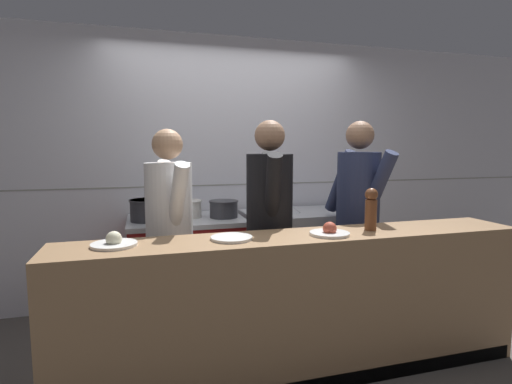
% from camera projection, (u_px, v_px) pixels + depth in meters
% --- Properties ---
extents(ground_plane, '(14.00, 14.00, 0.00)m').
position_uv_depth(ground_plane, '(277.00, 360.00, 2.88)').
color(ground_plane, '#4C4742').
extents(wall_back_tiled, '(8.00, 0.06, 2.60)m').
position_uv_depth(wall_back_tiled, '(233.00, 170.00, 4.03)').
color(wall_back_tiled, silver).
rests_on(wall_back_tiled, ground_plane).
extents(oven_range, '(1.01, 0.71, 0.90)m').
position_uv_depth(oven_range, '(187.00, 267.00, 3.60)').
color(oven_range, maroon).
rests_on(oven_range, ground_plane).
extents(prep_counter, '(1.18, 0.65, 0.91)m').
position_uv_depth(prep_counter, '(305.00, 257.00, 3.92)').
color(prep_counter, '#B7BABF').
rests_on(prep_counter, ground_plane).
extents(pass_counter, '(3.11, 0.45, 0.96)m').
position_uv_depth(pass_counter, '(302.00, 307.00, 2.65)').
color(pass_counter, '#93704C').
rests_on(pass_counter, ground_plane).
extents(stock_pot, '(0.31, 0.31, 0.19)m').
position_uv_depth(stock_pot, '(148.00, 209.00, 3.42)').
color(stock_pot, '#2D2D33').
rests_on(stock_pot, oven_range).
extents(sauce_pot, '(0.27, 0.27, 0.15)m').
position_uv_depth(sauce_pot, '(187.00, 208.00, 3.59)').
color(sauce_pot, beige).
rests_on(sauce_pot, oven_range).
extents(braising_pot, '(0.26, 0.26, 0.15)m').
position_uv_depth(braising_pot, '(224.00, 208.00, 3.58)').
color(braising_pot, '#2D2D33').
rests_on(braising_pot, oven_range).
extents(mixing_bowl_steel, '(0.21, 0.21, 0.08)m').
position_uv_depth(mixing_bowl_steel, '(290.00, 209.00, 3.80)').
color(mixing_bowl_steel, '#B7BABF').
rests_on(mixing_bowl_steel, prep_counter).
extents(plated_dish_main, '(0.26, 0.26, 0.09)m').
position_uv_depth(plated_dish_main, '(114.00, 242.00, 2.30)').
color(plated_dish_main, white).
rests_on(plated_dish_main, pass_counter).
extents(plated_dish_appetiser, '(0.26, 0.26, 0.02)m').
position_uv_depth(plated_dish_appetiser, '(232.00, 238.00, 2.47)').
color(plated_dish_appetiser, white).
rests_on(plated_dish_appetiser, pass_counter).
extents(plated_dish_dessert, '(0.26, 0.26, 0.09)m').
position_uv_depth(plated_dish_dessert, '(330.00, 232.00, 2.59)').
color(plated_dish_dessert, white).
rests_on(plated_dish_dessert, pass_counter).
extents(pepper_mill, '(0.09, 0.09, 0.29)m').
position_uv_depth(pepper_mill, '(371.00, 208.00, 2.72)').
color(pepper_mill, brown).
rests_on(pepper_mill, pass_counter).
extents(chef_head_cook, '(0.41, 0.72, 1.66)m').
position_uv_depth(chef_head_cook, '(170.00, 231.00, 2.91)').
color(chef_head_cook, black).
rests_on(chef_head_cook, ground_plane).
extents(chef_sous, '(0.42, 0.76, 1.73)m').
position_uv_depth(chef_sous, '(269.00, 222.00, 3.05)').
color(chef_sous, black).
rests_on(chef_sous, ground_plane).
extents(chef_line, '(0.44, 0.76, 1.74)m').
position_uv_depth(chef_line, '(358.00, 214.00, 3.34)').
color(chef_line, black).
rests_on(chef_line, ground_plane).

